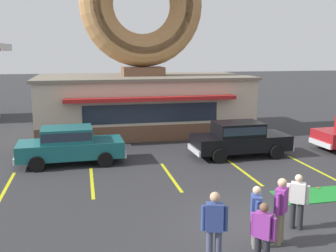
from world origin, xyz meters
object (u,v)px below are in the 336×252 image
at_px(pedestrian_hooded_kid, 297,199).
at_px(trash_bin, 50,136).
at_px(golf_ball, 302,192).
at_px(car_teal, 70,144).
at_px(pedestrian_beanie_man, 281,208).
at_px(pedestrian_clipboard_woman, 263,233).
at_px(pedestrian_blue_sweater_man, 256,214).
at_px(pedestrian_leather_jacket_man, 214,225).
at_px(car_black, 240,138).

relative_size(pedestrian_hooded_kid, trash_bin, 1.59).
bearing_deg(golf_ball, car_teal, 145.47).
xyz_separation_m(car_teal, trash_bin, (-1.08, 3.57, -0.37)).
height_order(car_teal, pedestrian_hooded_kid, car_teal).
xyz_separation_m(golf_ball, pedestrian_beanie_man, (-2.49, -3.12, 0.90)).
height_order(pedestrian_clipboard_woman, pedestrian_beanie_man, pedestrian_beanie_man).
relative_size(golf_ball, pedestrian_blue_sweater_man, 0.03).
bearing_deg(pedestrian_hooded_kid, golf_ball, 56.20).
xyz_separation_m(pedestrian_blue_sweater_man, pedestrian_leather_jacket_man, (-1.29, -0.65, 0.12)).
bearing_deg(pedestrian_leather_jacket_man, golf_ball, 40.31).
bearing_deg(pedestrian_blue_sweater_man, golf_ball, 44.72).
bearing_deg(pedestrian_leather_jacket_man, car_teal, 110.21).
bearing_deg(golf_ball, pedestrian_clipboard_woman, -129.93).
bearing_deg(trash_bin, pedestrian_hooded_kid, -57.51).
relative_size(pedestrian_clipboard_woman, trash_bin, 1.60).
distance_m(car_black, car_teal, 7.60).
bearing_deg(car_teal, pedestrian_hooded_kid, -51.69).
distance_m(pedestrian_leather_jacket_man, trash_bin, 13.49).
distance_m(car_black, pedestrian_beanie_man, 8.43).
xyz_separation_m(car_teal, pedestrian_blue_sweater_man, (4.66, -8.51, -0.01)).
relative_size(golf_ball, pedestrian_hooded_kid, 0.03).
xyz_separation_m(car_black, pedestrian_leather_jacket_man, (-4.22, -8.78, 0.11)).
bearing_deg(golf_ball, pedestrian_leather_jacket_man, -139.69).
relative_size(car_black, pedestrian_hooded_kid, 2.98).
bearing_deg(trash_bin, pedestrian_clipboard_woman, -67.38).
bearing_deg(golf_ball, car_black, 92.65).
relative_size(car_black, pedestrian_beanie_man, 2.69).
relative_size(pedestrian_blue_sweater_man, pedestrian_hooded_kid, 1.02).
bearing_deg(car_teal, pedestrian_clipboard_woman, -65.30).
bearing_deg(car_black, pedestrian_clipboard_woman, -109.44).
relative_size(pedestrian_leather_jacket_man, pedestrian_clipboard_woman, 1.13).
distance_m(golf_ball, pedestrian_beanie_man, 4.09).
xyz_separation_m(pedestrian_hooded_kid, pedestrian_beanie_man, (-0.85, -0.67, 0.11)).
height_order(pedestrian_hooded_kid, pedestrian_leather_jacket_man, pedestrian_leather_jacket_man).
height_order(pedestrian_blue_sweater_man, pedestrian_beanie_man, pedestrian_beanie_man).
xyz_separation_m(pedestrian_blue_sweater_man, trash_bin, (-5.74, 12.08, -0.36)).
relative_size(car_black, pedestrian_blue_sweater_man, 2.94).
bearing_deg(pedestrian_hooded_kid, pedestrian_blue_sweater_man, -155.87).
relative_size(golf_ball, car_teal, 0.01).
relative_size(car_teal, pedestrian_leather_jacket_man, 2.62).
height_order(golf_ball, pedestrian_clipboard_woman, pedestrian_clipboard_woman).
xyz_separation_m(pedestrian_blue_sweater_man, pedestrian_beanie_man, (0.67, 0.01, 0.09)).
bearing_deg(pedestrian_leather_jacket_man, pedestrian_blue_sweater_man, 26.62).
xyz_separation_m(car_black, car_teal, (-7.59, 0.38, 0.00)).
relative_size(pedestrian_leather_jacket_man, pedestrian_beanie_man, 1.02).
distance_m(pedestrian_beanie_man, trash_bin, 13.68).
relative_size(pedestrian_blue_sweater_man, trash_bin, 1.61).
distance_m(pedestrian_blue_sweater_man, pedestrian_clipboard_woman, 1.04).
bearing_deg(pedestrian_hooded_kid, pedestrian_leather_jacket_man, -154.71).
height_order(pedestrian_hooded_kid, pedestrian_beanie_man, pedestrian_beanie_man).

